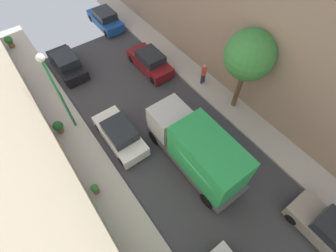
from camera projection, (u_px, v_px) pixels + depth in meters
ground at (205, 176)px, 14.47m from camera, size 32.00×32.00×0.00m
sidewalk_left at (132, 229)px, 12.68m from camera, size 2.00×44.00×0.15m
sidewalk_right at (262, 133)px, 16.14m from camera, size 2.00×44.00×0.15m
parked_car_left_3 at (120, 134)px, 15.32m from camera, size 1.78×4.20×1.57m
parked_car_left_4 at (67, 64)px, 19.19m from camera, size 1.78×4.20×1.57m
parked_car_right_1 at (332, 234)px, 11.94m from camera, size 1.78×4.20×1.57m
parked_car_right_2 at (150, 62)px, 19.34m from camera, size 1.78×4.20×1.57m
parked_car_right_3 at (105, 19)px, 22.83m from camera, size 1.78×4.20×1.57m
delivery_truck at (197, 150)px, 13.45m from camera, size 2.26×6.60×3.38m
pedestrian at (204, 73)px, 18.04m from camera, size 0.40×0.36×1.72m
street_tree_1 at (249, 56)px, 14.01m from camera, size 2.98×2.98×5.82m
potted_plant_3 at (9, 41)px, 20.88m from camera, size 0.65×0.65×1.02m
potted_plant_4 at (95, 189)px, 13.44m from camera, size 0.43×0.43×0.74m
potted_plant_5 at (58, 127)px, 15.74m from camera, size 0.65×0.65×0.91m
lamp_post at (54, 84)px, 13.37m from camera, size 0.44×0.44×5.80m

